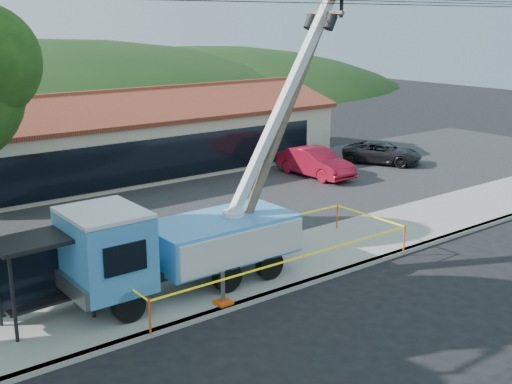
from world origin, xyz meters
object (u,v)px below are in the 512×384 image
Objects in this scene: utility_truck at (179,239)px; car_red at (315,178)px; leaning_pole at (284,118)px; car_dark at (382,165)px; bus_shelter at (40,258)px.

utility_truck is 2.17× the size of car_red.
car_dark is at bearing 30.11° from leaning_pole.
bus_shelter is 0.57× the size of car_red.
car_red is (9.36, 8.52, -5.12)m from leaning_pole.
car_red is 1.03× the size of car_dark.
utility_truck is 3.82× the size of bus_shelter.
leaning_pole is 17.76m from car_dark.
utility_truck reaches higher than car_red.
car_dark is at bearing 24.31° from utility_truck.
utility_truck is 2.24× the size of car_dark.
car_red is at bearing 32.18° from utility_truck.
leaning_pole reaches higher than car_dark.
utility_truck reaches higher than car_dark.
car_dark is (14.71, 8.53, -5.12)m from leaning_pole.
leaning_pole reaches higher than bus_shelter.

